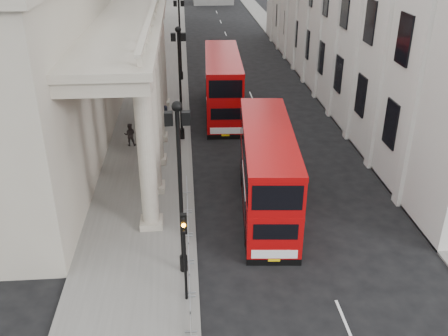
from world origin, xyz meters
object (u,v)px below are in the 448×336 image
at_px(bus_near, 267,169).
at_px(bus_far, 223,84).
at_px(lamp_post_mid, 180,77).
at_px(lamp_post_south, 180,180).
at_px(pedestrian_b, 130,135).
at_px(lamp_post_north, 180,33).
at_px(traffic_light, 184,242).
at_px(pedestrian_a, 154,140).
at_px(pedestrian_c, 165,115).

xyz_separation_m(bus_near, bus_far, (-1.24, 16.02, 0.14)).
bearing_deg(bus_far, lamp_post_mid, -119.52).
height_order(lamp_post_south, pedestrian_b, lamp_post_south).
xyz_separation_m(lamp_post_north, traffic_light, (0.10, -34.02, -1.80)).
bearing_deg(lamp_post_south, lamp_post_north, 90.00).
xyz_separation_m(lamp_post_north, pedestrian_b, (-3.78, -16.98, -3.94)).
bearing_deg(pedestrian_a, pedestrian_c, 83.33).
bearing_deg(pedestrian_b, lamp_post_north, -101.42).
height_order(lamp_post_south, traffic_light, lamp_post_south).
xyz_separation_m(lamp_post_mid, pedestrian_c, (-1.31, 2.92, -3.97)).
distance_m(bus_near, bus_far, 16.06).
xyz_separation_m(traffic_light, pedestrian_c, (-1.41, 20.94, -2.16)).
xyz_separation_m(traffic_light, bus_near, (4.65, 7.63, -0.61)).
distance_m(lamp_post_south, bus_near, 7.74).
xyz_separation_m(lamp_post_south, lamp_post_north, (0.00, 32.00, 0.00)).
height_order(traffic_light, pedestrian_c, traffic_light).
xyz_separation_m(bus_near, pedestrian_c, (-6.06, 13.30, -1.55)).
bearing_deg(lamp_post_north, pedestrian_a, -96.29).
bearing_deg(lamp_post_south, bus_far, 80.78).
height_order(lamp_post_north, bus_near, lamp_post_north).
distance_m(traffic_light, bus_far, 23.90).
height_order(lamp_post_mid, lamp_post_north, same).
bearing_deg(lamp_post_mid, lamp_post_south, -90.00).
height_order(traffic_light, pedestrian_a, traffic_light).
relative_size(lamp_post_mid, traffic_light, 1.93).
relative_size(traffic_light, pedestrian_c, 2.61).
xyz_separation_m(lamp_post_south, pedestrian_b, (-3.78, 15.02, -3.94)).
xyz_separation_m(bus_near, pedestrian_a, (-6.74, 8.29, -1.54)).
distance_m(lamp_post_south, bus_far, 22.03).
distance_m(bus_near, pedestrian_c, 14.70).
distance_m(lamp_post_south, pedestrian_a, 14.59).
height_order(lamp_post_north, traffic_light, lamp_post_north).
relative_size(bus_far, pedestrian_a, 7.11).
xyz_separation_m(bus_far, pedestrian_c, (-4.82, -2.71, -1.69)).
relative_size(lamp_post_mid, bus_far, 0.71).
height_order(lamp_post_north, pedestrian_a, lamp_post_north).
height_order(lamp_post_mid, pedestrian_a, lamp_post_mid).
height_order(traffic_light, pedestrian_b, traffic_light).
distance_m(bus_far, pedestrian_b, 9.99).
bearing_deg(pedestrian_b, traffic_light, 103.98).
distance_m(lamp_post_mid, traffic_light, 18.11).
bearing_deg(lamp_post_mid, pedestrian_a, -133.57).
xyz_separation_m(lamp_post_north, bus_near, (4.75, -26.38, -2.42)).
bearing_deg(bus_near, pedestrian_c, 119.10).
xyz_separation_m(traffic_light, pedestrian_b, (-3.88, 17.04, -2.14)).
relative_size(lamp_post_mid, pedestrian_a, 5.01).
distance_m(traffic_light, bus_near, 8.96).
bearing_deg(lamp_post_north, traffic_light, -89.83).
relative_size(lamp_post_south, pedestrian_b, 4.90).
distance_m(lamp_post_south, traffic_light, 2.71).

